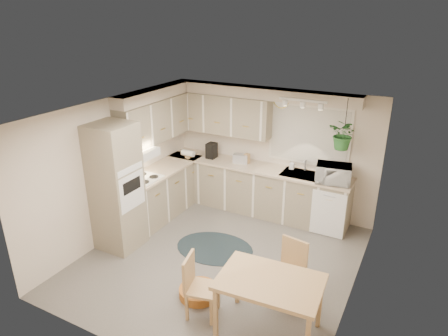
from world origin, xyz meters
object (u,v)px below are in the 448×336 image
at_px(braided_rug, 215,248).
at_px(pet_bed, 199,292).
at_px(dining_table, 269,306).
at_px(chair_left, 203,287).
at_px(microwave, 334,172).
at_px(chair_back, 287,273).

bearing_deg(braided_rug, pet_bed, -71.49).
distance_m(dining_table, pet_bed, 1.15).
distance_m(dining_table, braided_rug, 2.00).
bearing_deg(braided_rug, dining_table, -41.49).
distance_m(dining_table, chair_left, 0.87).
bearing_deg(braided_rug, chair_left, -66.42).
bearing_deg(braided_rug, microwave, 44.05).
xyz_separation_m(chair_back, pet_bed, (-1.08, -0.50, -0.37)).
relative_size(chair_back, braided_rug, 0.66).
distance_m(dining_table, microwave, 2.87).
height_order(pet_bed, microwave, microwave).
bearing_deg(pet_bed, dining_table, -8.67).
xyz_separation_m(chair_left, pet_bed, (-0.23, 0.27, -0.36)).
height_order(dining_table, braided_rug, dining_table).
height_order(chair_back, pet_bed, chair_back).
bearing_deg(chair_left, microwave, 149.98).
distance_m(chair_back, microwave, 2.22).
height_order(chair_back, microwave, microwave).
xyz_separation_m(chair_back, microwave, (0.04, 2.10, 0.71)).
bearing_deg(microwave, chair_left, -117.92).
relative_size(pet_bed, microwave, 0.93).
height_order(dining_table, pet_bed, dining_table).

